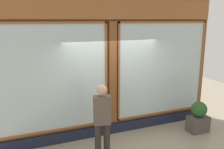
% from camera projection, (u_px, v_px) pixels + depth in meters
% --- Properties ---
extents(shop_facade, '(6.11, 0.42, 4.26)m').
position_uv_depth(shop_facade, '(110.00, 64.00, 6.21)').
color(shop_facade, brown).
rests_on(shop_facade, ground_plane).
extents(pedestrian, '(0.40, 0.29, 1.69)m').
position_uv_depth(pedestrian, '(102.00, 119.00, 5.14)').
color(pedestrian, '#312A24').
rests_on(pedestrian, ground_plane).
extents(planter_box, '(0.56, 0.36, 0.43)m').
position_uv_depth(planter_box, '(198.00, 124.00, 6.57)').
color(planter_box, '#4C4742').
rests_on(planter_box, ground_plane).
extents(planter_shrub, '(0.42, 0.42, 0.42)m').
position_uv_depth(planter_shrub, '(199.00, 109.00, 6.47)').
color(planter_shrub, '#285623').
rests_on(planter_shrub, planter_box).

